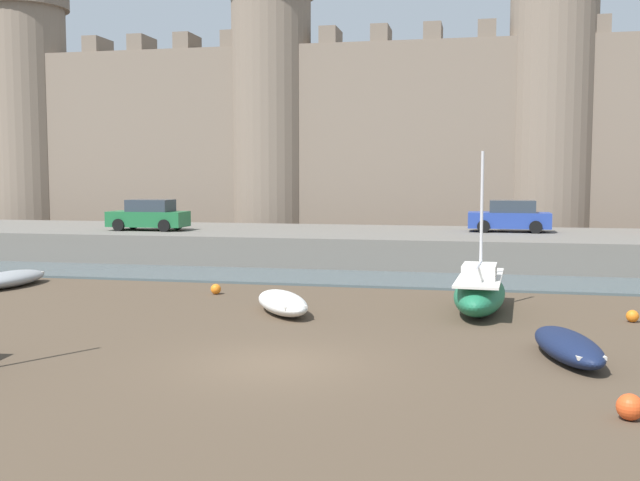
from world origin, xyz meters
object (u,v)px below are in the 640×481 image
object	(u,v)px
mooring_buoy_off_centre	(216,289)
car_quay_centre_west	(510,217)
mooring_buoy_mid_mud	(630,407)
rowboat_near_channel_right	(568,346)
car_quay_centre_east	(149,216)
sailboat_midflat_right	(480,292)
rowboat_near_channel_left	(9,279)
rowboat_midflat_centre	(282,302)
mooring_buoy_near_channel	(632,316)

from	to	relation	value
mooring_buoy_off_centre	car_quay_centre_west	bearing A→B (deg)	50.04
mooring_buoy_mid_mud	mooring_buoy_off_centre	xyz separation A→B (m)	(-12.25, 12.02, -0.05)
rowboat_near_channel_right	car_quay_centre_east	bearing A→B (deg)	136.54
mooring_buoy_mid_mud	car_quay_centre_east	world-z (taller)	car_quay_centre_east
mooring_buoy_mid_mud	car_quay_centre_west	size ratio (longest dim) A/B	0.12
mooring_buoy_off_centre	sailboat_midflat_right	bearing A→B (deg)	-9.68
rowboat_near_channel_left	rowboat_midflat_centre	world-z (taller)	rowboat_midflat_centre
rowboat_near_channel_left	mooring_buoy_near_channel	bearing A→B (deg)	-6.20
mooring_buoy_near_channel	mooring_buoy_mid_mud	bearing A→B (deg)	-100.96
rowboat_near_channel_left	car_quay_centre_east	world-z (taller)	car_quay_centre_east
rowboat_midflat_centre	sailboat_midflat_right	size ratio (longest dim) A/B	0.67
mooring_buoy_mid_mud	car_quay_centre_east	bearing A→B (deg)	131.25
sailboat_midflat_right	mooring_buoy_off_centre	xyz separation A→B (m)	(-9.60, 1.64, -0.47)
mooring_buoy_mid_mud	car_quay_centre_west	bearing A→B (deg)	92.61
sailboat_midflat_right	mooring_buoy_mid_mud	bearing A→B (deg)	-75.66
sailboat_midflat_right	mooring_buoy_off_centre	distance (m)	9.75
sailboat_midflat_right	mooring_buoy_mid_mud	size ratio (longest dim) A/B	11.18
rowboat_midflat_centre	mooring_buoy_mid_mud	world-z (taller)	rowboat_midflat_centre
sailboat_midflat_right	car_quay_centre_east	bearing A→B (deg)	144.66
mooring_buoy_near_channel	rowboat_midflat_centre	bearing A→B (deg)	-175.71
rowboat_near_channel_left	sailboat_midflat_right	world-z (taller)	sailboat_midflat_right
sailboat_midflat_right	car_quay_centre_west	xyz separation A→B (m)	(1.50, 14.89, 1.62)
rowboat_near_channel_left	mooring_buoy_off_centre	world-z (taller)	rowboat_near_channel_left
rowboat_near_channel_left	car_quay_centre_east	size ratio (longest dim) A/B	0.98
mooring_buoy_off_centre	mooring_buoy_near_channel	world-z (taller)	mooring_buoy_off_centre
car_quay_centre_east	car_quay_centre_west	bearing A→B (deg)	8.53
car_quay_centre_east	rowboat_near_channel_left	bearing A→B (deg)	-96.57
rowboat_near_channel_right	rowboat_near_channel_left	bearing A→B (deg)	159.20
rowboat_midflat_centre	mooring_buoy_mid_mud	distance (m)	12.47
rowboat_near_channel_left	rowboat_midflat_centre	bearing A→B (deg)	-15.18
mooring_buoy_near_channel	car_quay_centre_west	bearing A→B (deg)	100.89
sailboat_midflat_right	mooring_buoy_mid_mud	world-z (taller)	sailboat_midflat_right
rowboat_near_channel_left	mooring_buoy_near_channel	xyz separation A→B (m)	(22.78, -2.47, -0.14)
rowboat_near_channel_left	mooring_buoy_mid_mud	world-z (taller)	rowboat_near_channel_left
car_quay_centre_east	sailboat_midflat_right	bearing A→B (deg)	-35.34
rowboat_near_channel_left	rowboat_near_channel_right	distance (m)	21.75
mooring_buoy_off_centre	car_quay_centre_east	xyz separation A→B (m)	(-7.47, 10.46, 2.09)
rowboat_near_channel_right	mooring_buoy_off_centre	size ratio (longest dim) A/B	9.81
mooring_buoy_mid_mud	mooring_buoy_near_channel	distance (m)	9.79
sailboat_midflat_right	car_quay_centre_east	distance (m)	20.98
mooring_buoy_near_channel	rowboat_near_channel_right	bearing A→B (deg)	-115.00
mooring_buoy_mid_mud	car_quay_centre_west	xyz separation A→B (m)	(-1.15, 25.27, 2.04)
car_quay_centre_west	mooring_buoy_mid_mud	bearing A→B (deg)	-87.39
rowboat_midflat_centre	mooring_buoy_off_centre	distance (m)	4.70
rowboat_near_channel_left	car_quay_centre_east	bearing A→B (deg)	83.43
rowboat_near_channel_right	mooring_buoy_near_channel	size ratio (longest dim) A/B	10.14
rowboat_near_channel_right	car_quay_centre_east	xyz separation A→B (m)	(-19.13, 18.13, 1.93)
rowboat_near_channel_right	mooring_buoy_near_channel	xyz separation A→B (m)	(2.45, 5.25, -0.17)
rowboat_near_channel_right	mooring_buoy_near_channel	distance (m)	5.79
rowboat_midflat_centre	mooring_buoy_near_channel	bearing A→B (deg)	4.29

